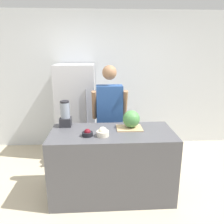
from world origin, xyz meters
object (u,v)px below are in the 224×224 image
(person, at_px, (110,118))
(bowl_cherries, at_px, (87,133))
(blender, at_px, (65,115))
(refrigerator, at_px, (77,110))
(watermelon, at_px, (131,119))
(bowl_cream, at_px, (103,132))

(person, height_order, bowl_cherries, person)
(person, height_order, blender, person)
(refrigerator, height_order, bowl_cherries, refrigerator)
(refrigerator, distance_m, blender, 1.07)
(refrigerator, xyz_separation_m, bowl_cherries, (0.27, -1.42, 0.10))
(watermelon, height_order, bowl_cream, watermelon)
(bowl_cherries, bearing_deg, refrigerator, 100.78)
(watermelon, distance_m, bowl_cream, 0.46)
(bowl_cream, bearing_deg, refrigerator, 107.62)
(blender, bearing_deg, watermelon, -8.24)
(person, xyz_separation_m, bowl_cherries, (-0.30, -0.81, 0.06))
(bowl_cream, distance_m, blender, 0.64)
(person, relative_size, bowl_cream, 11.15)
(refrigerator, height_order, blender, refrigerator)
(watermelon, xyz_separation_m, blender, (-0.87, 0.13, 0.03))
(watermelon, height_order, blender, blender)
(refrigerator, distance_m, bowl_cherries, 1.45)
(bowl_cherries, relative_size, blender, 0.37)
(refrigerator, distance_m, person, 0.83)
(bowl_cherries, bearing_deg, bowl_cream, -3.76)
(bowl_cherries, relative_size, bowl_cream, 0.87)
(person, distance_m, bowl_cream, 0.84)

